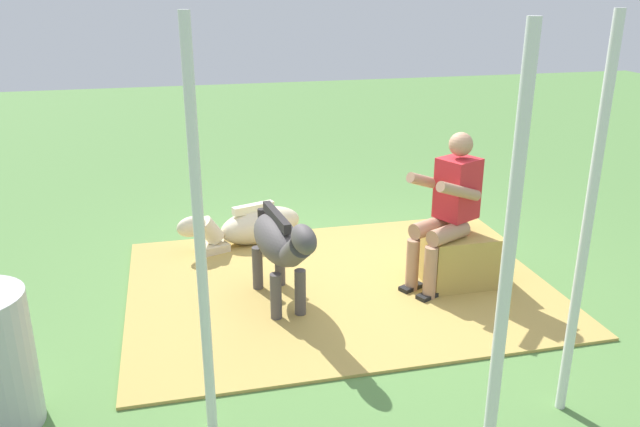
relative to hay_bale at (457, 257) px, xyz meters
The scene contains 9 objects.
ground_plane 0.92m from the hay_bale, 16.98° to the right, with size 24.00×24.00×0.00m, color #568442.
hay_patch 1.07m from the hay_bale, ahead, with size 3.60×2.72×0.02m, color tan.
hay_bale is the anchor object (origin of this frame).
person_seated 0.54m from the hay_bale, 17.97° to the left, with size 0.72×0.59×1.36m.
pony_standing 1.63m from the hay_bale, ahead, with size 0.42×1.35×0.93m.
pony_lying 2.10m from the hay_bale, 38.50° to the right, with size 1.35×0.71×0.42m.
tent_pole_left 2.05m from the hay_bale, 86.24° to the left, with size 0.06×0.06×2.40m, color silver.
tent_pole_right 2.89m from the hay_bale, 33.88° to the left, with size 0.06×0.06×2.40m, color silver.
tent_pole_mid 2.80m from the hay_bale, 68.20° to the left, with size 0.06×0.06×2.40m, color silver.
Camera 1 is at (1.52, 5.01, 2.52)m, focal length 35.99 mm.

